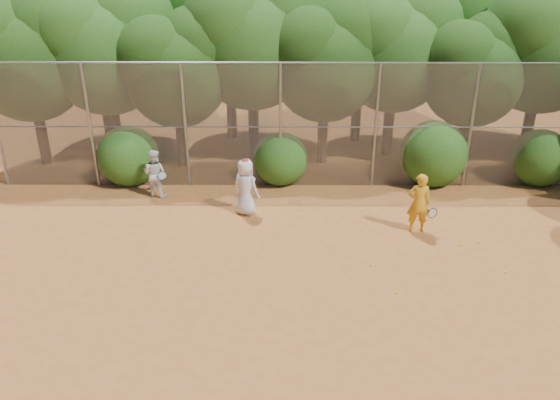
{
  "coord_description": "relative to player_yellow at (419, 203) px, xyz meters",
  "views": [
    {
      "loc": [
        -0.94,
        -10.51,
        7.21
      ],
      "look_at": [
        -1.0,
        2.5,
        1.1
      ],
      "focal_mm": 35.0,
      "sensor_mm": 36.0,
      "label": 1
    }
  ],
  "objects": [
    {
      "name": "bush_2",
      "position": [
        1.24,
        3.46,
        0.25
      ],
      "size": [
        2.2,
        2.2,
        2.2
      ],
      "primitive_type": "sphere",
      "color": "#214D13",
      "rests_on": "ground"
    },
    {
      "name": "ball_6",
      "position": [
        -3.14,
        0.88,
        -0.82
      ],
      "size": [
        0.07,
        0.07,
        0.07
      ],
      "primitive_type": "sphere",
      "color": "yellow",
      "rests_on": "ground"
    },
    {
      "name": "player_teen",
      "position": [
        -4.76,
        1.08,
        -0.0
      ],
      "size": [
        0.99,
        0.89,
        1.72
      ],
      "rotation": [
        0.0,
        0.0,
        2.59
      ],
      "color": "silver",
      "rests_on": "ground"
    },
    {
      "name": "tree_3",
      "position": [
        -4.7,
        6.0,
        3.54
      ],
      "size": [
        4.89,
        4.26,
        6.7
      ],
      "color": "black",
      "rests_on": "ground"
    },
    {
      "name": "tree_11",
      "position": [
        -0.7,
        7.8,
        3.31
      ],
      "size": [
        4.64,
        4.03,
        6.35
      ],
      "color": "black",
      "rests_on": "ground"
    },
    {
      "name": "ball_5",
      "position": [
        1.94,
        1.52,
        -0.82
      ],
      "size": [
        0.07,
        0.07,
        0.07
      ],
      "primitive_type": "sphere",
      "color": "yellow",
      "rests_on": "ground"
    },
    {
      "name": "ground",
      "position": [
        -2.76,
        -2.84,
        -0.85
      ],
      "size": [
        80.0,
        80.0,
        0.0
      ],
      "primitive_type": "plane",
      "color": "#A25924",
      "rests_on": "ground"
    },
    {
      "name": "ball_1",
      "position": [
        1.55,
        -0.67,
        -0.82
      ],
      "size": [
        0.07,
        0.07,
        0.07
      ],
      "primitive_type": "sphere",
      "color": "yellow",
      "rests_on": "ground"
    },
    {
      "name": "tree_6",
      "position": [
        2.79,
        5.19,
        2.61
      ],
      "size": [
        3.86,
        3.36,
        5.29
      ],
      "color": "black",
      "rests_on": "ground"
    },
    {
      "name": "ball_0",
      "position": [
        1.02,
        -0.84,
        -0.82
      ],
      "size": [
        0.07,
        0.07,
        0.07
      ],
      "primitive_type": "sphere",
      "color": "yellow",
      "rests_on": "ground"
    },
    {
      "name": "player_white",
      "position": [
        -7.68,
        2.33,
        -0.09
      ],
      "size": [
        0.89,
        0.8,
        1.52
      ],
      "rotation": [
        0.0,
        0.0,
        2.86
      ],
      "color": "white",
      "rests_on": "ground"
    },
    {
      "name": "tree_2",
      "position": [
        -7.21,
        4.99,
        2.73
      ],
      "size": [
        3.99,
        3.47,
        5.47
      ],
      "color": "black",
      "rests_on": "ground"
    },
    {
      "name": "ball_4",
      "position": [
        -1.5,
        -1.84,
        -0.82
      ],
      "size": [
        0.07,
        0.07,
        0.07
      ],
      "primitive_type": "sphere",
      "color": "yellow",
      "rests_on": "ground"
    },
    {
      "name": "tree_9",
      "position": [
        -10.7,
        8.0,
        3.48
      ],
      "size": [
        4.83,
        4.2,
        6.62
      ],
      "color": "black",
      "rests_on": "ground"
    },
    {
      "name": "tree_5",
      "position": [
        0.3,
        6.2,
        3.19
      ],
      "size": [
        4.51,
        3.92,
        6.17
      ],
      "color": "black",
      "rests_on": "ground"
    },
    {
      "name": "bush_1",
      "position": [
        -3.76,
        3.46,
        0.05
      ],
      "size": [
        1.8,
        1.8,
        1.8
      ],
      "primitive_type": "sphere",
      "color": "#214D13",
      "rests_on": "ground"
    },
    {
      "name": "tree_4",
      "position": [
        -2.21,
        5.4,
        2.9
      ],
      "size": [
        4.19,
        3.64,
        5.73
      ],
      "color": "black",
      "rests_on": "ground"
    },
    {
      "name": "bush_3",
      "position": [
        4.74,
        3.46,
        0.1
      ],
      "size": [
        1.9,
        1.9,
        1.9
      ],
      "primitive_type": "sphere",
      "color": "#214D13",
      "rests_on": "ground"
    },
    {
      "name": "player_yellow",
      "position": [
        0.0,
        0.0,
        0.0
      ],
      "size": [
        0.81,
        0.48,
        1.71
      ],
      "rotation": [
        0.0,
        0.0,
        3.15
      ],
      "color": "gold",
      "rests_on": "ground"
    },
    {
      "name": "fence_back",
      "position": [
        -2.88,
        3.16,
        1.2
      ],
      "size": [
        20.05,
        0.09,
        4.03
      ],
      "color": "gray",
      "rests_on": "ground"
    },
    {
      "name": "tree_0",
      "position": [
        -12.2,
        5.2,
        3.08
      ],
      "size": [
        4.38,
        3.81,
        6.0
      ],
      "color": "black",
      "rests_on": "ground"
    },
    {
      "name": "tree_12",
      "position": [
        3.8,
        8.4,
        3.66
      ],
      "size": [
        5.02,
        4.37,
        6.88
      ],
      "color": "black",
      "rests_on": "ground"
    },
    {
      "name": "tree_10",
      "position": [
        -5.69,
        8.2,
        3.77
      ],
      "size": [
        5.15,
        4.48,
        7.06
      ],
      "color": "black",
      "rests_on": "ground"
    },
    {
      "name": "tree_7",
      "position": [
        5.3,
        5.8,
        3.43
      ],
      "size": [
        4.77,
        4.14,
        6.53
      ],
      "color": "black",
      "rests_on": "ground"
    },
    {
      "name": "ball_2",
      "position": [
        -1.09,
        -3.02,
        -0.82
      ],
      "size": [
        0.07,
        0.07,
        0.07
      ],
      "primitive_type": "sphere",
      "color": "yellow",
      "rests_on": "ground"
    },
    {
      "name": "bush_0",
      "position": [
        -8.76,
        3.46,
        0.15
      ],
      "size": [
        2.0,
        2.0,
        2.0
      ],
      "primitive_type": "sphere",
      "color": "#214D13",
      "rests_on": "ground"
    },
    {
      "name": "ball_3",
      "position": [
        1.7,
        -2.16,
        -0.82
      ],
      "size": [
        0.07,
        0.07,
        0.07
      ],
      "primitive_type": "sphere",
      "color": "yellow",
      "rests_on": "ground"
    },
    {
      "name": "tree_1",
      "position": [
        -9.7,
        5.7,
        3.31
      ],
      "size": [
        4.64,
        4.03,
        6.35
      ],
      "color": "black",
      "rests_on": "ground"
    }
  ]
}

